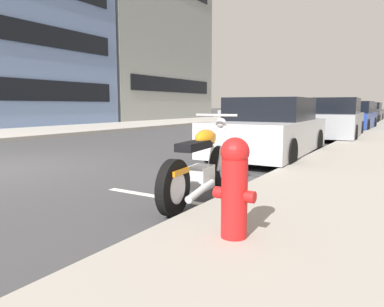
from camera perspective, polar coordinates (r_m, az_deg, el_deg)
name	(u,v)px	position (r m, az deg, el deg)	size (l,w,h in m)	color
sidewalk_far_curb	(126,125)	(21.33, -10.48, 4.44)	(120.00, 5.00, 0.14)	#ADA89E
parking_stall_stripe	(172,199)	(4.80, -3.24, -7.26)	(0.12, 2.20, 0.01)	silver
parked_motorcycle	(201,168)	(4.68, 1.48, -2.28)	(2.13, 0.63, 1.12)	black
parked_car_second_in_row	(270,130)	(8.71, 12.33, 3.71)	(4.30, 1.99, 1.42)	silver
parked_car_mid_block	(333,120)	(14.34, 21.68, 5.04)	(4.67, 2.06, 1.51)	gray
parked_car_at_intersection	(352,117)	(19.69, 24.25, 5.39)	(4.22, 1.99, 1.45)	navy
parked_car_near_corner	(360,115)	(25.12, 25.27, 5.66)	(4.53, 1.95, 1.40)	black
parked_car_far_down_curb	(368,113)	(30.05, 26.32, 5.89)	(4.61, 1.89, 1.45)	#4C515B
crossing_truck	(298,108)	(34.59, 16.66, 6.96)	(2.46, 5.60, 1.86)	#141947
car_opposite_curb	(243,113)	(27.37, 8.16, 6.48)	(4.42, 2.07, 1.45)	gray
fire_hydrant	(234,185)	(2.99, 6.81, -5.03)	(0.24, 0.36, 0.85)	red
townhouse_near_left	(122,45)	(33.20, -11.18, 16.62)	(12.62, 11.19, 12.91)	#939993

